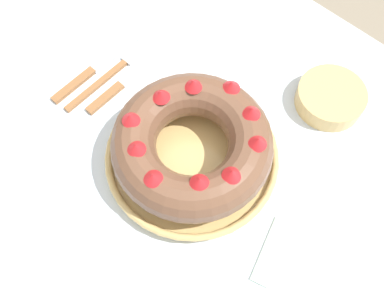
{
  "coord_description": "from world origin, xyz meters",
  "views": [
    {
      "loc": [
        0.19,
        -0.19,
        1.47
      ],
      "look_at": [
        -0.02,
        0.04,
        0.84
      ],
      "focal_mm": 42.0,
      "sensor_mm": 36.0,
      "label": 1
    }
  ],
  "objects_px": {
    "serving_dish": "(192,157)",
    "serving_knife": "(91,72)",
    "fork": "(114,71)",
    "cake_knife": "(120,86)",
    "side_bowl": "(330,98)",
    "napkin": "(311,269)",
    "bundt_cake": "(192,144)"
  },
  "relations": [
    {
      "from": "serving_dish",
      "to": "serving_knife",
      "type": "height_order",
      "value": "serving_dish"
    },
    {
      "from": "fork",
      "to": "cake_knife",
      "type": "height_order",
      "value": "cake_knife"
    },
    {
      "from": "serving_knife",
      "to": "cake_knife",
      "type": "bearing_deg",
      "value": 19.02
    },
    {
      "from": "serving_dish",
      "to": "serving_knife",
      "type": "xyz_separation_m",
      "value": [
        -0.26,
        0.0,
        -0.01
      ]
    },
    {
      "from": "side_bowl",
      "to": "napkin",
      "type": "xyz_separation_m",
      "value": [
        0.15,
        -0.26,
        -0.02
      ]
    },
    {
      "from": "bundt_cake",
      "to": "napkin",
      "type": "bearing_deg",
      "value": -2.61
    },
    {
      "from": "serving_dish",
      "to": "side_bowl",
      "type": "bearing_deg",
      "value": 67.63
    },
    {
      "from": "serving_knife",
      "to": "side_bowl",
      "type": "relative_size",
      "value": 1.76
    },
    {
      "from": "fork",
      "to": "serving_knife",
      "type": "relative_size",
      "value": 0.95
    },
    {
      "from": "serving_knife",
      "to": "side_bowl",
      "type": "xyz_separation_m",
      "value": [
        0.37,
        0.25,
        0.01
      ]
    },
    {
      "from": "serving_dish",
      "to": "serving_knife",
      "type": "distance_m",
      "value": 0.26
    },
    {
      "from": "side_bowl",
      "to": "napkin",
      "type": "relative_size",
      "value": 0.78
    },
    {
      "from": "serving_knife",
      "to": "cake_knife",
      "type": "height_order",
      "value": "same"
    },
    {
      "from": "bundt_cake",
      "to": "serving_knife",
      "type": "relative_size",
      "value": 1.21
    },
    {
      "from": "side_bowl",
      "to": "bundt_cake",
      "type": "bearing_deg",
      "value": -112.37
    },
    {
      "from": "napkin",
      "to": "bundt_cake",
      "type": "bearing_deg",
      "value": 177.39
    },
    {
      "from": "bundt_cake",
      "to": "napkin",
      "type": "relative_size",
      "value": 1.66
    },
    {
      "from": "cake_knife",
      "to": "bundt_cake",
      "type": "bearing_deg",
      "value": -4.91
    },
    {
      "from": "serving_dish",
      "to": "fork",
      "type": "xyz_separation_m",
      "value": [
        -0.23,
        0.03,
        -0.01
      ]
    },
    {
      "from": "side_bowl",
      "to": "napkin",
      "type": "height_order",
      "value": "side_bowl"
    },
    {
      "from": "bundt_cake",
      "to": "side_bowl",
      "type": "relative_size",
      "value": 2.12
    },
    {
      "from": "serving_dish",
      "to": "napkin",
      "type": "distance_m",
      "value": 0.26
    },
    {
      "from": "fork",
      "to": "bundt_cake",
      "type": "bearing_deg",
      "value": -8.22
    },
    {
      "from": "bundt_cake",
      "to": "side_bowl",
      "type": "xyz_separation_m",
      "value": [
        0.1,
        0.25,
        -0.05
      ]
    },
    {
      "from": "fork",
      "to": "serving_dish",
      "type": "bearing_deg",
      "value": -8.25
    },
    {
      "from": "fork",
      "to": "cake_knife",
      "type": "relative_size",
      "value": 1.13
    },
    {
      "from": "serving_dish",
      "to": "serving_knife",
      "type": "bearing_deg",
      "value": 179.02
    },
    {
      "from": "side_bowl",
      "to": "serving_dish",
      "type": "bearing_deg",
      "value": -112.37
    },
    {
      "from": "napkin",
      "to": "fork",
      "type": "bearing_deg",
      "value": 174.55
    },
    {
      "from": "bundt_cake",
      "to": "side_bowl",
      "type": "distance_m",
      "value": 0.27
    },
    {
      "from": "cake_knife",
      "to": "napkin",
      "type": "distance_m",
      "value": 0.46
    },
    {
      "from": "fork",
      "to": "cake_knife",
      "type": "distance_m",
      "value": 0.04
    }
  ]
}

